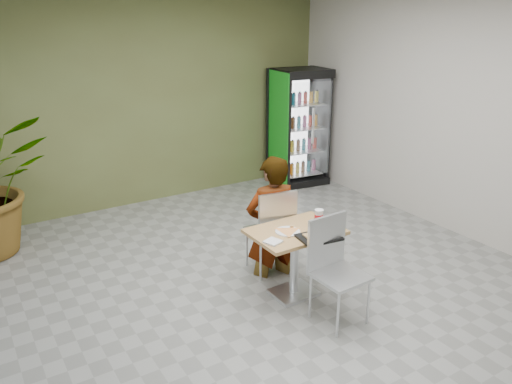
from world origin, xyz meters
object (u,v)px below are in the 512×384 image
at_px(chair_far, 273,226).
at_px(chair_near, 333,261).
at_px(soda_cup, 319,217).
at_px(beverage_fridge, 300,128).
at_px(seated_woman, 272,228).
at_px(cafeteria_tray, 319,237).
at_px(dining_table, 295,249).

distance_m(chair_far, chair_near, 1.00).
height_order(soda_cup, beverage_fridge, beverage_fridge).
distance_m(seated_woman, beverage_fridge, 3.32).
relative_size(chair_far, cafeteria_tray, 2.55).
height_order(soda_cup, cafeteria_tray, soda_cup).
bearing_deg(soda_cup, chair_near, -113.13).
relative_size(dining_table, chair_near, 0.89).
relative_size(soda_cup, cafeteria_tray, 0.41).
bearing_deg(dining_table, chair_near, -81.50).
height_order(chair_far, beverage_fridge, beverage_fridge).
relative_size(chair_near, seated_woman, 0.61).
distance_m(dining_table, chair_near, 0.53).
xyz_separation_m(dining_table, chair_far, (0.06, 0.49, 0.07)).
distance_m(chair_near, beverage_fridge, 4.15).
bearing_deg(seated_woman, chair_near, 97.89).
distance_m(dining_table, beverage_fridge, 3.78).
distance_m(chair_far, beverage_fridge, 3.37).
bearing_deg(cafeteria_tray, chair_far, 91.70).
bearing_deg(seated_woman, soda_cup, 119.18).
bearing_deg(soda_cup, seated_woman, 111.58).
height_order(dining_table, chair_near, chair_near).
bearing_deg(beverage_fridge, soda_cup, -116.89).
relative_size(chair_near, cafeteria_tray, 2.56).
relative_size(dining_table, chair_far, 0.90).
height_order(cafeteria_tray, beverage_fridge, beverage_fridge).
relative_size(seated_woman, soda_cup, 10.19).
relative_size(soda_cup, beverage_fridge, 0.08).
bearing_deg(chair_far, soda_cup, 122.76).
distance_m(chair_near, cafeteria_tray, 0.28).
xyz_separation_m(cafeteria_tray, beverage_fridge, (2.20, 3.27, 0.22)).
distance_m(soda_cup, beverage_fridge, 3.60).
bearing_deg(cafeteria_tray, dining_table, 105.80).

